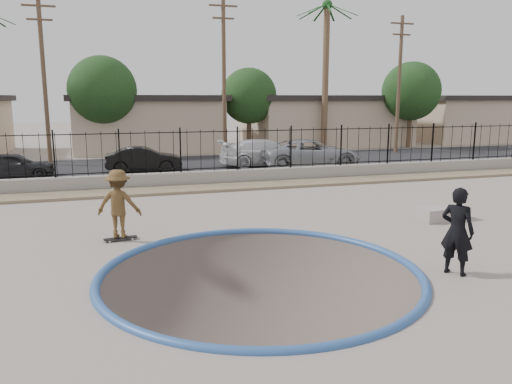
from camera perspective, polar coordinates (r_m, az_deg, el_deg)
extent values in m
cube|color=gray|center=(23.50, -9.06, -1.27)|extent=(120.00, 120.00, 2.20)
torus|color=#2C518F|center=(10.92, 0.50, -9.29)|extent=(7.04, 7.04, 0.20)
cube|color=#907F5E|center=(20.55, -8.06, 0.32)|extent=(42.00, 1.60, 0.11)
cube|color=gray|center=(21.59, -8.54, 1.46)|extent=(42.00, 0.45, 0.60)
cube|color=black|center=(21.52, -8.57, 2.56)|extent=(40.00, 0.04, 0.03)
cube|color=black|center=(21.36, -8.69, 6.76)|extent=(40.00, 0.04, 0.04)
cube|color=black|center=(28.20, -10.55, 2.99)|extent=(90.00, 8.00, 0.04)
cube|color=tan|center=(37.46, -12.32, 7.47)|extent=(10.00, 8.00, 3.50)
cube|color=black|center=(37.41, -12.45, 10.45)|extent=(10.60, 8.60, 0.40)
cube|color=tan|center=(41.06, 7.72, 7.88)|extent=(12.00, 8.00, 3.50)
cube|color=black|center=(41.01, 7.79, 10.60)|extent=(12.60, 8.60, 0.40)
cube|color=tan|center=(48.58, 23.05, 7.56)|extent=(11.00, 8.00, 3.50)
cube|color=black|center=(48.54, 23.22, 9.86)|extent=(11.60, 8.60, 0.40)
cylinder|color=brown|center=(36.11, 7.93, 12.66)|extent=(0.44, 0.44, 10.00)
sphere|color=#194819|center=(36.62, 8.15, 20.42)|extent=(0.70, 0.70, 0.70)
cylinder|color=#473323|center=(29.94, -23.03, 11.37)|extent=(0.24, 0.24, 9.00)
cube|color=#473323|center=(30.30, -23.61, 18.94)|extent=(1.70, 0.10, 0.10)
cube|color=#473323|center=(30.20, -23.51, 17.63)|extent=(1.30, 0.10, 0.10)
cylinder|color=#473323|center=(30.63, -3.67, 12.62)|extent=(0.24, 0.24, 9.50)
cube|color=#473323|center=(31.06, -3.77, 20.48)|extent=(1.70, 0.10, 0.10)
cube|color=#473323|center=(30.95, -3.76, 19.20)|extent=(1.30, 0.10, 0.10)
cylinder|color=#473323|center=(35.38, 16.02, 11.58)|extent=(0.24, 0.24, 9.00)
cube|color=#473323|center=(35.69, 16.36, 18.00)|extent=(1.70, 0.10, 0.10)
cube|color=#473323|center=(35.60, 16.30, 16.89)|extent=(1.30, 0.10, 0.10)
cylinder|color=#473323|center=(33.86, -16.90, 6.50)|extent=(0.34, 0.34, 3.00)
sphere|color=#143311|center=(33.79, -17.15, 11.07)|extent=(4.32, 4.32, 4.32)
cylinder|color=#473323|center=(36.29, -0.80, 7.02)|extent=(0.34, 0.34, 2.75)
sphere|color=#143311|center=(36.22, -0.81, 10.93)|extent=(3.96, 3.96, 3.96)
cylinder|color=#473323|center=(39.59, 17.11, 7.04)|extent=(0.34, 0.34, 3.00)
sphere|color=#143311|center=(39.53, 17.32, 10.95)|extent=(4.32, 4.32, 4.32)
imported|color=brown|center=(13.59, -15.39, -1.71)|extent=(1.32, 1.02, 1.80)
cube|color=black|center=(13.79, -15.22, -5.10)|extent=(0.89, 0.34, 0.02)
cylinder|color=silver|center=(13.68, -16.37, -5.45)|extent=(0.06, 0.04, 0.06)
cylinder|color=silver|center=(13.83, -16.48, -5.28)|extent=(0.06, 0.04, 0.06)
cylinder|color=silver|center=(13.77, -13.95, -5.22)|extent=(0.06, 0.04, 0.06)
cylinder|color=silver|center=(13.92, -14.08, -5.05)|extent=(0.06, 0.04, 0.06)
imported|color=black|center=(11.45, 22.01, -4.17)|extent=(0.76, 0.83, 1.90)
cube|color=gray|center=(16.54, 20.54, -2.31)|extent=(1.65, 0.83, 0.40)
imported|color=black|center=(25.65, -26.03, 2.75)|extent=(3.66, 1.56, 1.23)
imported|color=black|center=(26.04, -12.70, 3.69)|extent=(3.84, 1.54, 1.24)
imported|color=silver|center=(27.29, 1.14, 4.50)|extent=(5.17, 2.33, 1.47)
imported|color=#95999D|center=(27.00, 6.24, 4.42)|extent=(5.56, 2.77, 1.51)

